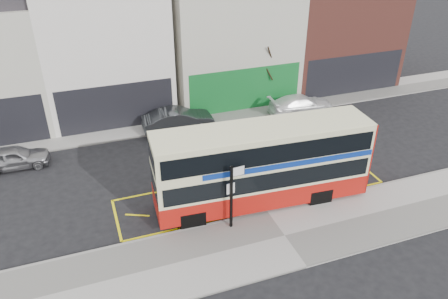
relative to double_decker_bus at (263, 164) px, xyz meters
name	(u,v)px	position (x,y,z in m)	size (l,w,h in m)	color
ground	(264,209)	(-0.12, -0.60, -2.21)	(120.00, 120.00, 0.00)	black
pavement	(285,237)	(-0.12, -2.90, -2.13)	(40.00, 4.00, 0.15)	#A19E99
kerb	(267,212)	(-0.12, -0.97, -2.13)	(40.00, 0.15, 0.15)	gray
far_pavement	(199,117)	(-0.12, 10.40, -2.13)	(50.00, 3.00, 0.15)	#A19E99
road_markings	(251,191)	(-0.12, 1.00, -2.20)	(14.00, 3.40, 0.01)	#FFEE0D
terrace_left	(102,35)	(-5.62, 14.39, 3.11)	(8.00, 8.01, 11.80)	white
terrace_green_shop	(227,27)	(3.38, 14.39, 2.86)	(9.00, 8.01, 11.30)	beige
terrace_right	(331,24)	(12.38, 14.39, 2.36)	(9.00, 8.01, 10.30)	brown
double_decker_bus	(263,164)	(0.00, 0.00, 0.00)	(10.66, 3.12, 4.20)	beige
bus_stop_post	(233,191)	(-2.11, -1.46, -0.11)	(0.82, 0.15, 3.29)	black
car_silver	(14,157)	(-11.86, 7.73, -1.56)	(1.54, 3.83, 1.30)	#9A9A9E
car_grey	(179,120)	(-1.93, 9.00, -1.44)	(1.63, 4.67, 1.54)	#383C3F
car_white	(301,105)	(6.93, 8.64, -1.53)	(1.91, 4.69, 1.36)	white
street_tree_right	(265,51)	(5.09, 11.16, 1.84)	(2.75, 2.75, 5.94)	black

